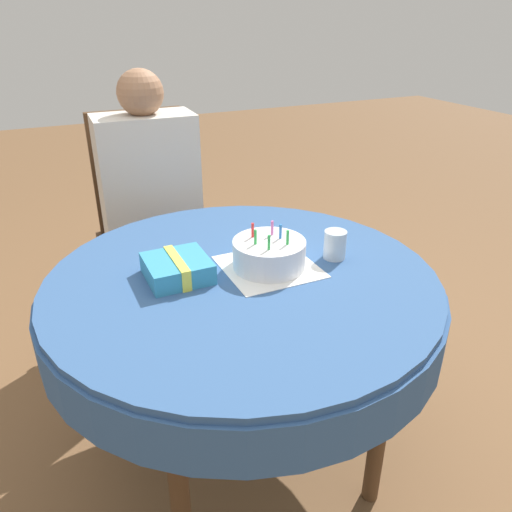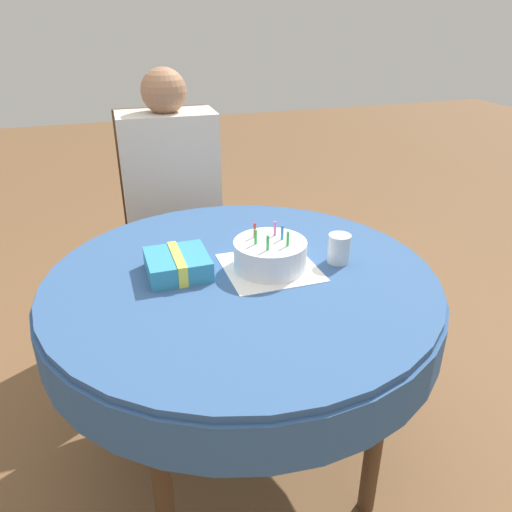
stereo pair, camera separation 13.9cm
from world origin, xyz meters
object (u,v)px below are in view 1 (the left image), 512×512
Objects in this scene: chair at (150,223)px; person at (151,193)px; birthday_cake at (269,254)px; drinking_glass at (335,245)px; gift_box at (177,268)px.

person reaches higher than chair.
birthday_cake reaches higher than drinking_glass.
chair is 4.84× the size of birthday_cake.
birthday_cake is 0.26m from gift_box.
person is at bearing 81.49° from gift_box.
person reaches higher than birthday_cake.
birthday_cake is at bearing -78.81° from chair.
drinking_glass is 0.47m from gift_box.
gift_box is (-0.11, -0.74, 0.03)m from person.
chair is 5.75× the size of gift_box.
birthday_cake is at bearing 172.31° from drinking_glass.
drinking_glass reaches higher than gift_box.
chair is 0.93m from birthday_cake.
chair reaches higher than birthday_cake.
birthday_cake is (0.15, -0.79, 0.04)m from person.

